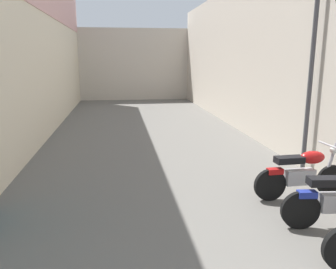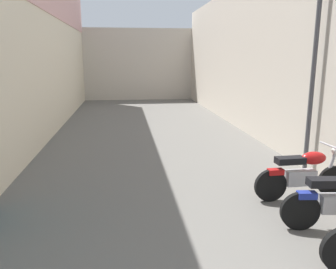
% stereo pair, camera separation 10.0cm
% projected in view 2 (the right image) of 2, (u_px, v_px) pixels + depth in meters
% --- Properties ---
extents(ground_plane, '(37.65, 37.65, 0.00)m').
position_uv_depth(ground_plane, '(160.00, 158.00, 8.97)').
color(ground_plane, '#66635E').
extents(building_left, '(0.45, 21.65, 7.11)m').
position_uv_depth(building_left, '(29.00, 20.00, 9.65)').
color(building_left, beige).
rests_on(building_left, ground).
extents(building_right, '(0.45, 21.65, 5.18)m').
position_uv_depth(building_right, '(264.00, 57.00, 10.76)').
color(building_right, beige).
rests_on(building_right, ground).
extents(building_far_end, '(9.56, 2.00, 4.29)m').
position_uv_depth(building_far_end, '(138.00, 64.00, 21.89)').
color(building_far_end, beige).
rests_on(building_far_end, ground).
extents(motorcycle_fifth, '(1.85, 0.58, 1.04)m').
position_uv_depth(motorcycle_fifth, '(304.00, 173.00, 6.31)').
color(motorcycle_fifth, black).
rests_on(motorcycle_fifth, ground).
extents(street_lamp, '(0.79, 0.18, 4.61)m').
position_uv_depth(street_lamp, '(311.00, 51.00, 7.24)').
color(street_lamp, '#47474C').
rests_on(street_lamp, ground).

